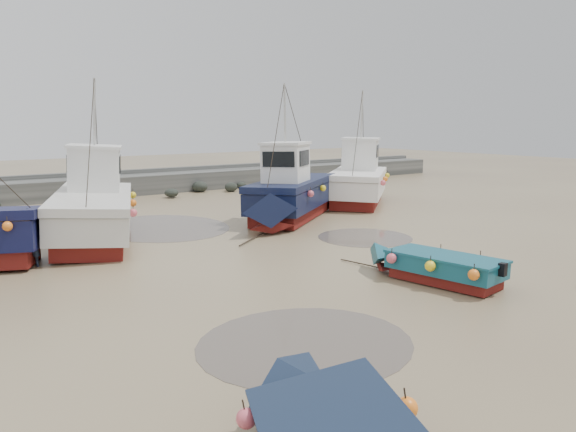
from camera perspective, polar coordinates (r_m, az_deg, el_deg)
name	(u,v)px	position (r m, az deg, el deg)	size (l,w,h in m)	color
ground	(289,287)	(15.90, 0.08, -7.18)	(120.00, 120.00, 0.00)	#998762
seawall	(71,189)	(35.67, -21.18, 2.62)	(60.00, 4.92, 1.50)	slate
puddle_a	(305,343)	(12.06, 1.76, -12.77)	(4.68, 4.68, 0.01)	#534A41
puddle_b	(365,237)	(22.61, 7.81, -2.16)	(3.74, 3.74, 0.01)	#534A41
puddle_d	(161,227)	(25.15, -12.76, -1.11)	(5.65, 5.65, 0.01)	#534A41
dinghy_2	(434,262)	(16.81, 14.57, -4.58)	(2.29, 5.46, 1.43)	maroon
cabin_boat_1	(93,205)	(23.44, -19.22, 1.03)	(5.80, 10.98, 6.22)	maroon
cabin_boat_2	(289,192)	(26.00, 0.09, 2.46)	(8.89, 6.95, 6.22)	maroon
cabin_boat_3	(359,179)	(32.02, 7.20, 3.78)	(8.15, 7.36, 6.22)	maroon
person	(31,267)	(19.70, -24.64, -4.75)	(0.69, 0.46, 1.90)	#182133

